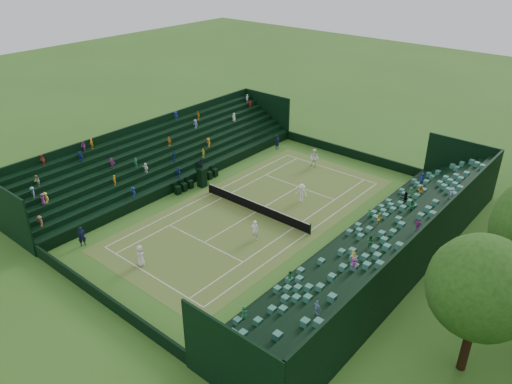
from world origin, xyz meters
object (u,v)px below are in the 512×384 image
at_px(player_near_east, 255,230).
at_px(player_far_west, 314,158).
at_px(tennis_net, 256,207).
at_px(player_far_east, 301,193).
at_px(player_near_west, 140,256).
at_px(umpire_chair, 202,175).

relative_size(player_near_east, player_far_west, 0.88).
relative_size(tennis_net, player_near_east, 6.60).
height_order(player_near_east, player_far_east, player_near_east).
bearing_deg(player_near_west, umpire_chair, -44.91).
xyz_separation_m(player_near_east, player_far_west, (-4.21, 14.61, 0.12)).
bearing_deg(player_near_west, player_far_east, -82.65).
relative_size(tennis_net, umpire_chair, 4.02).
distance_m(umpire_chair, player_near_east, 10.76).
xyz_separation_m(tennis_net, umpire_chair, (-7.25, 0.50, 0.71)).
distance_m(tennis_net, player_far_west, 11.29).
distance_m(tennis_net, player_near_west, 11.62).
relative_size(tennis_net, player_far_east, 6.61).
relative_size(tennis_net, player_near_west, 6.90).
height_order(tennis_net, player_near_east, player_near_east).
bearing_deg(player_far_east, umpire_chair, -167.91).
bearing_deg(player_near_west, player_near_east, -98.09).
bearing_deg(tennis_net, player_far_west, 97.38).
distance_m(player_near_west, player_far_east, 16.07).
relative_size(tennis_net, player_far_west, 5.78).
bearing_deg(tennis_net, player_near_west, -97.08).
bearing_deg(player_near_west, player_far_west, -70.68).
xyz_separation_m(player_near_west, player_far_east, (3.32, 15.72, 0.04)).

